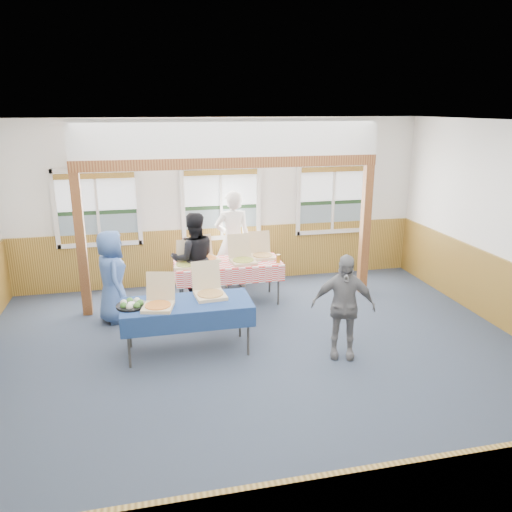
% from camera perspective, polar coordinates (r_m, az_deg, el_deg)
% --- Properties ---
extents(floor, '(8.00, 8.00, 0.00)m').
position_cam_1_polar(floor, '(7.03, 0.70, -12.07)').
color(floor, '#282F42').
rests_on(floor, ground).
extents(ceiling, '(8.00, 8.00, 0.00)m').
position_cam_1_polar(ceiling, '(6.17, 0.81, 14.98)').
color(ceiling, white).
rests_on(ceiling, wall_back).
extents(wall_back, '(8.00, 0.00, 8.00)m').
position_cam_1_polar(wall_back, '(9.77, -4.05, 6.13)').
color(wall_back, silver).
rests_on(wall_back, floor).
extents(wall_front, '(8.00, 0.00, 8.00)m').
position_cam_1_polar(wall_front, '(3.39, 15.19, -15.75)').
color(wall_front, silver).
rests_on(wall_front, floor).
extents(wainscot_back, '(7.98, 0.05, 1.10)m').
position_cam_1_polar(wainscot_back, '(9.99, -3.90, 0.17)').
color(wainscot_back, brown).
rests_on(wainscot_back, floor).
extents(window_left, '(1.56, 0.10, 1.46)m').
position_cam_1_polar(window_left, '(9.64, -17.72, 5.72)').
color(window_left, silver).
rests_on(window_left, wall_back).
extents(window_mid, '(1.56, 0.10, 1.46)m').
position_cam_1_polar(window_mid, '(9.71, -4.02, 6.54)').
color(window_mid, silver).
rests_on(window_mid, wall_back).
extents(window_right, '(1.56, 0.10, 1.46)m').
position_cam_1_polar(window_right, '(10.31, 8.81, 6.98)').
color(window_right, silver).
rests_on(window_right, wall_back).
extents(post_left, '(0.15, 0.15, 2.40)m').
position_cam_1_polar(post_left, '(8.64, -19.33, 1.10)').
color(post_left, '#5C2A14').
rests_on(post_left, floor).
extents(post_right, '(0.15, 0.15, 2.40)m').
position_cam_1_polar(post_right, '(9.44, 12.36, 2.92)').
color(post_right, '#5C2A14').
rests_on(post_right, floor).
extents(cross_beam, '(5.15, 0.18, 0.18)m').
position_cam_1_polar(cross_beam, '(8.46, -2.91, 10.61)').
color(cross_beam, '#5C2A14').
rests_on(cross_beam, post_left).
extents(table_left, '(1.96, 1.32, 0.76)m').
position_cam_1_polar(table_left, '(7.10, -7.91, -5.68)').
color(table_left, '#303030').
rests_on(table_left, floor).
extents(table_right, '(2.03, 1.59, 0.76)m').
position_cam_1_polar(table_right, '(8.83, -3.21, -1.02)').
color(table_right, '#303030').
rests_on(table_right, floor).
extents(pizza_box_a, '(0.50, 0.56, 0.43)m').
position_cam_1_polar(pizza_box_a, '(6.94, -11.09, -5.28)').
color(pizza_box_a, '#CBBB87').
rests_on(pizza_box_a, table_left).
extents(pizza_box_b, '(0.47, 0.55, 0.46)m').
position_cam_1_polar(pizza_box_b, '(7.24, -5.33, -4.07)').
color(pizza_box_b, '#CBBB87').
rests_on(pizza_box_b, table_left).
extents(pizza_box_c, '(0.46, 0.52, 0.41)m').
position_cam_1_polar(pizza_box_c, '(8.62, -7.98, -0.77)').
color(pizza_box_c, '#CBBB87').
rests_on(pizza_box_c, table_right).
extents(pizza_box_d, '(0.49, 0.55, 0.42)m').
position_cam_1_polar(pizza_box_d, '(8.93, -5.72, -0.06)').
color(pizza_box_d, '#CBBB87').
rests_on(pizza_box_d, table_right).
extents(pizza_box_e, '(0.46, 0.55, 0.46)m').
position_cam_1_polar(pizza_box_e, '(8.76, -1.55, -0.28)').
color(pizza_box_e, '#CBBB87').
rests_on(pizza_box_e, table_right).
extents(pizza_box_f, '(0.41, 0.49, 0.44)m').
position_cam_1_polar(pizza_box_f, '(9.05, 0.68, 0.27)').
color(pizza_box_f, '#CBBB87').
rests_on(pizza_box_f, table_right).
extents(veggie_tray, '(0.42, 0.42, 0.09)m').
position_cam_1_polar(veggie_tray, '(7.06, -14.03, -5.40)').
color(veggie_tray, black).
rests_on(veggie_tray, table_left).
extents(drink_glass, '(0.07, 0.07, 0.15)m').
position_cam_1_polar(drink_glass, '(8.73, 2.55, -0.31)').
color(drink_glass, '#976519').
rests_on(drink_glass, table_right).
extents(woman_white, '(0.71, 0.48, 1.89)m').
position_cam_1_polar(woman_white, '(9.55, -2.68, 1.88)').
color(woman_white, silver).
rests_on(woman_white, floor).
extents(woman_black, '(0.82, 0.65, 1.65)m').
position_cam_1_polar(woman_black, '(8.81, -7.12, -0.32)').
color(woman_black, black).
rests_on(woman_black, floor).
extents(man_blue, '(0.62, 0.82, 1.52)m').
position_cam_1_polar(man_blue, '(8.37, -16.14, -2.26)').
color(man_blue, '#3E5D9C').
rests_on(man_blue, floor).
extents(person_grey, '(0.95, 0.63, 1.49)m').
position_cam_1_polar(person_grey, '(7.00, 9.93, -5.69)').
color(person_grey, slate).
rests_on(person_grey, floor).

